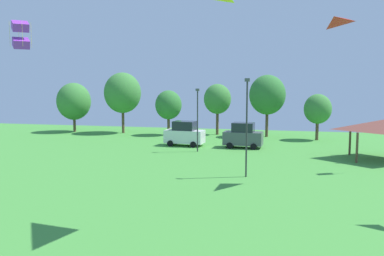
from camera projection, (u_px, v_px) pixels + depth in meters
name	position (u px, v px, depth m)	size (l,w,h in m)	color
kite_flying_2	(234.00, 23.00, 18.58)	(2.88, 3.08, 0.56)	yellow
kite_flying_3	(326.00, 41.00, 27.21)	(2.31, 2.50, 0.60)	red
kite_flying_5	(21.00, 35.00, 35.87)	(2.00, 2.01, 2.63)	purple
parked_car_leftmost	(185.00, 134.00, 43.84)	(4.33, 2.37, 2.66)	silver
parked_car_second_from_left	(243.00, 136.00, 42.37)	(4.12, 2.26, 2.65)	#4C5156
light_post_0	(198.00, 116.00, 39.76)	(0.36, 0.20, 6.21)	#2D2D33
light_post_1	(247.00, 122.00, 28.86)	(0.36, 0.20, 7.07)	#2D2D33
treeline_tree_0	(74.00, 101.00, 56.12)	(4.65, 4.65, 6.80)	brown
treeline_tree_1	(123.00, 93.00, 54.69)	(4.96, 4.96, 8.18)	brown
treeline_tree_2	(168.00, 105.00, 52.64)	(3.43, 3.43, 5.83)	brown
treeline_tree_3	(217.00, 99.00, 53.01)	(3.56, 3.56, 6.65)	brown
treeline_tree_4	(267.00, 95.00, 50.78)	(4.52, 4.52, 7.79)	brown
treeline_tree_5	(318.00, 109.00, 47.95)	(3.21, 3.21, 5.48)	brown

